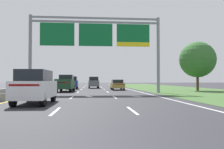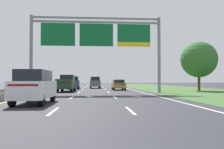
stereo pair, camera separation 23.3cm
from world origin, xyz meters
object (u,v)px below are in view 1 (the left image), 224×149
(overhead_sign_gantry, at_px, (96,38))
(car_gold_right_lane_sedan, at_px, (117,85))
(car_white_left_lane_suv, at_px, (35,86))
(car_blue_left_lane_suv, at_px, (72,82))
(pickup_truck_darkgreen, at_px, (66,83))
(roadside_tree_mid, at_px, (197,60))
(car_grey_centre_lane_suv, at_px, (94,82))

(overhead_sign_gantry, relative_size, car_gold_right_lane_sedan, 3.42)
(car_gold_right_lane_sedan, distance_m, car_white_left_lane_suv, 21.79)
(car_blue_left_lane_suv, bearing_deg, pickup_truck_darkgreen, 178.39)
(roadside_tree_mid, bearing_deg, car_blue_left_lane_suv, 154.18)
(car_white_left_lane_suv, xyz_separation_m, car_grey_centre_lane_suv, (3.83, 28.83, 0.00))
(pickup_truck_darkgreen, distance_m, roadside_tree_mid, 18.40)
(car_grey_centre_lane_suv, bearing_deg, roadside_tree_mid, -131.37)
(roadside_tree_mid, bearing_deg, car_grey_centre_lane_suv, 139.56)
(overhead_sign_gantry, bearing_deg, car_blue_left_lane_suv, 105.77)
(car_gold_right_lane_sedan, bearing_deg, car_blue_left_lane_suv, 56.00)
(car_gold_right_lane_sedan, height_order, car_grey_centre_lane_suv, car_grey_centre_lane_suv)
(car_gold_right_lane_sedan, height_order, car_white_left_lane_suv, car_white_left_lane_suv)
(pickup_truck_darkgreen, bearing_deg, car_white_left_lane_suv, -178.99)
(pickup_truck_darkgreen, bearing_deg, car_grey_centre_lane_suv, -14.81)
(car_grey_centre_lane_suv, relative_size, roadside_tree_mid, 0.69)
(car_blue_left_lane_suv, relative_size, roadside_tree_mid, 0.69)
(overhead_sign_gantry, bearing_deg, pickup_truck_darkgreen, 133.04)
(overhead_sign_gantry, bearing_deg, roadside_tree_mid, 18.23)
(overhead_sign_gantry, relative_size, car_white_left_lane_suv, 3.18)
(overhead_sign_gantry, distance_m, car_blue_left_lane_suv, 14.89)
(pickup_truck_darkgreen, distance_m, car_blue_left_lane_suv, 9.31)
(overhead_sign_gantry, relative_size, car_blue_left_lane_suv, 3.18)
(car_white_left_lane_suv, xyz_separation_m, car_blue_left_lane_suv, (0.16, 25.31, 0.00))
(overhead_sign_gantry, height_order, roadside_tree_mid, overhead_sign_gantry)
(pickup_truck_darkgreen, bearing_deg, roadside_tree_mid, -86.78)
(car_white_left_lane_suv, height_order, roadside_tree_mid, roadside_tree_mid)
(pickup_truck_darkgreen, distance_m, car_gold_right_lane_sedan, 8.54)
(pickup_truck_darkgreen, xyz_separation_m, car_white_left_lane_suv, (-0.10, -16.00, 0.02))
(car_gold_right_lane_sedan, relative_size, roadside_tree_mid, 0.64)
(overhead_sign_gantry, xyz_separation_m, pickup_truck_darkgreen, (-3.84, 4.11, -5.23))
(overhead_sign_gantry, xyz_separation_m, roadside_tree_mid, (14.25, 4.69, -1.94))
(overhead_sign_gantry, relative_size, roadside_tree_mid, 2.19)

